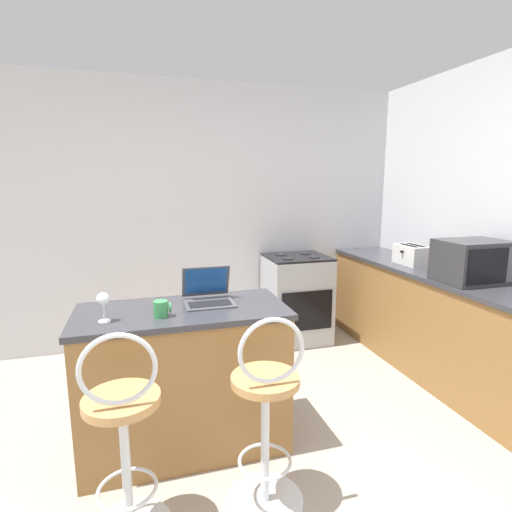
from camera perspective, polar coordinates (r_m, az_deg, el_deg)
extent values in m
cube|color=silver|center=(4.07, -9.84, 5.64)|extent=(12.00, 0.06, 2.60)
cube|color=olive|center=(2.61, -10.12, -17.18)|extent=(1.21, 0.56, 0.86)
cube|color=#333338|center=(2.43, -10.46, -7.80)|extent=(1.24, 0.59, 0.03)
cube|color=olive|center=(3.66, 26.37, -9.85)|extent=(0.55, 3.02, 0.86)
cube|color=#333338|center=(3.54, 26.96, -3.01)|extent=(0.58, 3.05, 0.03)
cylinder|color=silver|center=(2.16, -18.05, -26.93)|extent=(0.04, 0.04, 0.66)
torus|color=silver|center=(2.22, -17.88, -29.04)|extent=(0.28, 0.28, 0.02)
cylinder|color=#B7844C|center=(1.97, -18.65, -18.96)|extent=(0.34, 0.34, 0.04)
torus|color=silver|center=(1.80, -19.13, -15.09)|extent=(0.32, 0.02, 0.32)
cylinder|color=silver|center=(2.43, 1.26, -31.52)|extent=(0.40, 0.40, 0.02)
cylinder|color=silver|center=(2.22, 1.30, -25.10)|extent=(0.04, 0.04, 0.66)
torus|color=silver|center=(2.28, 1.29, -27.20)|extent=(0.28, 0.28, 0.02)
cylinder|color=#B7844C|center=(2.04, 1.34, -17.27)|extent=(0.34, 0.34, 0.04)
torus|color=silver|center=(1.88, 2.25, -13.38)|extent=(0.32, 0.02, 0.32)
cube|color=#47474C|center=(2.48, -6.65, -6.80)|extent=(0.30, 0.23, 0.01)
cube|color=black|center=(2.46, -6.59, -6.77)|extent=(0.26, 0.13, 0.00)
cube|color=#47474C|center=(2.57, -7.17, -3.57)|extent=(0.30, 0.09, 0.20)
cube|color=#19478C|center=(2.56, -7.16, -3.55)|extent=(0.26, 0.07, 0.17)
cube|color=#2D2D30|center=(3.38, 28.50, -0.67)|extent=(0.49, 0.36, 0.32)
cube|color=black|center=(3.23, 30.22, -1.32)|extent=(0.34, 0.01, 0.25)
cube|color=#4C4C51|center=(3.39, 32.77, -1.06)|extent=(0.10, 0.01, 0.25)
cube|color=silver|center=(3.89, 21.34, 0.15)|extent=(0.19, 0.31, 0.18)
cube|color=black|center=(3.86, 20.98, 1.43)|extent=(0.04, 0.22, 0.00)
cube|color=black|center=(3.90, 21.88, 1.47)|extent=(0.04, 0.22, 0.00)
cube|color=black|center=(3.83, 20.12, 0.59)|extent=(0.02, 0.02, 0.02)
cube|color=#9EA3A8|center=(4.18, 5.79, -6.19)|extent=(0.62, 0.55, 0.87)
cube|color=black|center=(3.94, 7.33, -7.79)|extent=(0.52, 0.01, 0.39)
cube|color=black|center=(4.07, 5.91, -0.15)|extent=(0.62, 0.55, 0.02)
cylinder|color=black|center=(3.92, 4.64, -0.34)|extent=(0.11, 0.11, 0.01)
cylinder|color=black|center=(4.02, 8.33, -0.13)|extent=(0.11, 0.11, 0.01)
cylinder|color=black|center=(4.12, 3.55, 0.21)|extent=(0.11, 0.11, 0.01)
cylinder|color=black|center=(4.22, 7.09, 0.40)|extent=(0.11, 0.11, 0.01)
cylinder|color=#338447|center=(2.30, -13.46, -7.37)|extent=(0.08, 0.08, 0.09)
torus|color=#338447|center=(2.30, -12.18, -7.19)|extent=(0.01, 0.06, 0.06)
cylinder|color=red|center=(3.90, 26.07, -0.75)|extent=(0.08, 0.08, 0.10)
torus|color=red|center=(3.93, 26.62, -0.63)|extent=(0.01, 0.07, 0.07)
cylinder|color=silver|center=(2.33, -20.83, -8.69)|extent=(0.07, 0.07, 0.00)
cylinder|color=silver|center=(2.31, -20.91, -7.53)|extent=(0.01, 0.01, 0.09)
sphere|color=silver|center=(2.29, -21.04, -5.73)|extent=(0.07, 0.07, 0.07)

